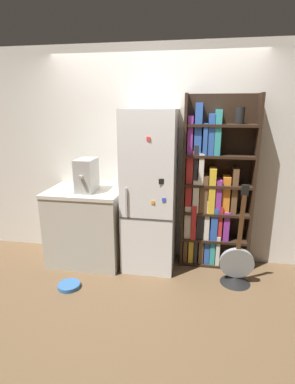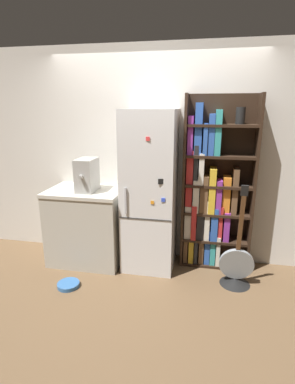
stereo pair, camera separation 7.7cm
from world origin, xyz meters
name	(u,v)px [view 2 (the right image)]	position (x,y,z in m)	size (l,w,h in m)	color
ground_plane	(147,270)	(0.00, 0.00, 0.00)	(16.00, 16.00, 0.00)	brown
wall_back	(155,157)	(0.00, 0.47, 1.30)	(8.00, 0.05, 2.60)	silver
refrigerator	(150,192)	(0.00, 0.16, 0.94)	(0.60, 0.60, 1.87)	silver
bookshelf	(211,194)	(0.70, 0.33, 0.91)	(0.81, 0.28, 2.04)	black
kitchen_counter	(87,225)	(-0.79, 0.13, 0.47)	(0.90, 0.66, 0.93)	#BCB7A8
espresso_machine	(87,175)	(-0.74, 0.09, 1.12)	(0.20, 0.37, 0.39)	#A5A39E
guitar	(236,270)	(1.01, -0.09, 0.17)	(0.37, 0.33, 1.16)	black
pet_bowl	(68,284)	(-0.78, -0.50, 0.03)	(0.24, 0.24, 0.05)	#3366A5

